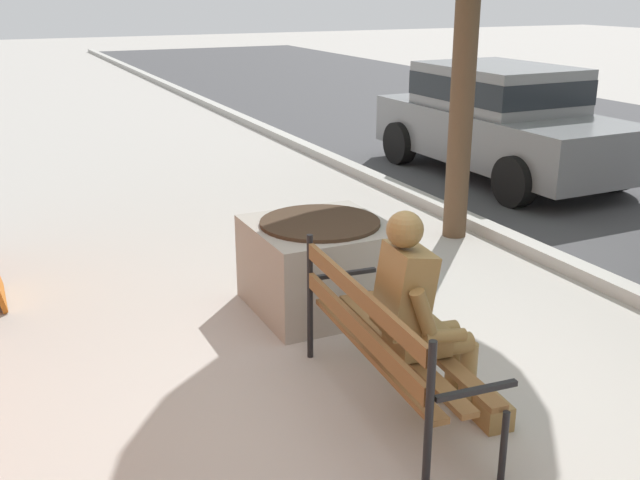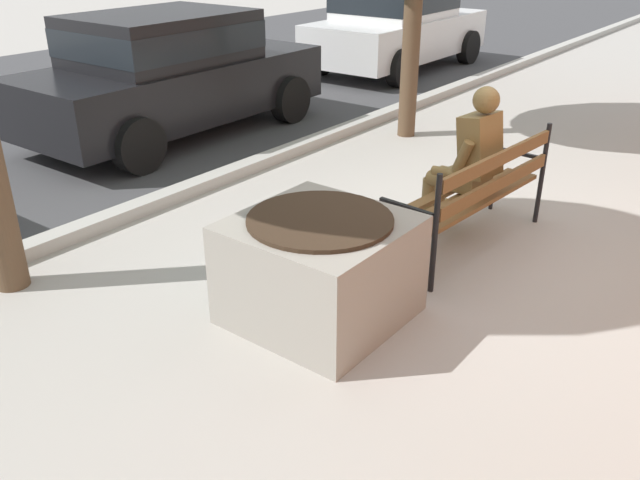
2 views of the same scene
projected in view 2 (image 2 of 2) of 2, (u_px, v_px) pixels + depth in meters
The scene contains 8 objects.
ground_plane at pixel (475, 246), 5.76m from camera, with size 80.00×80.00×0.00m, color #ADA8A0.
street_surface at pixel (16, 111), 9.91m from camera, with size 60.00×9.00×0.01m, color #424244.
curb_stone at pixel (236, 171), 7.34m from camera, with size 60.00×0.20×0.12m, color #B2AFA8.
park_bench at pixel (478, 189), 5.52m from camera, with size 1.83×0.67×0.95m.
bronze_statue_seated at pixel (464, 165), 5.68m from camera, with size 0.70×0.78×1.37m.
concrete_planter at pixel (320, 268), 4.59m from camera, with size 1.10×1.10×0.77m.
parked_car_black at pixel (170, 70), 8.48m from camera, with size 4.13×1.97×1.56m.
parked_car_white at pixel (397, 24), 12.40m from camera, with size 4.13×1.97×1.56m.
Camera 2 is at (-4.92, -2.10, 2.54)m, focal length 37.12 mm.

